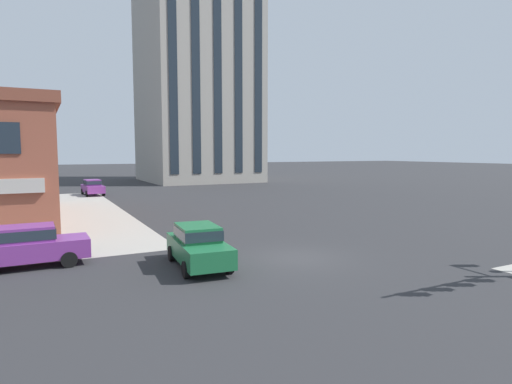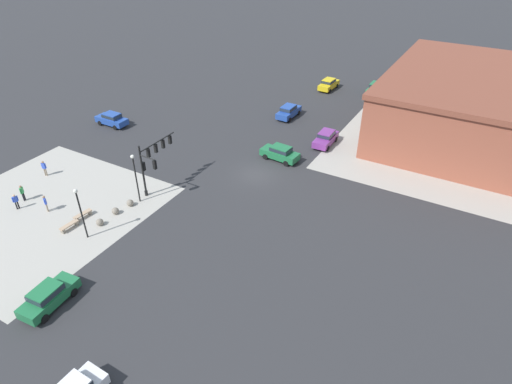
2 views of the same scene
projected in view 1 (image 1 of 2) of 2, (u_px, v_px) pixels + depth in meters
ground_plane at (296, 258)px, 18.61m from camera, size 320.00×320.00×0.00m
car_main_northbound_near at (198, 244)px, 17.14m from camera, size 2.17×4.53×1.68m
car_cross_westbound at (93, 187)px, 45.78m from camera, size 2.12×4.51×1.68m
car_main_mid at (29, 245)px, 17.06m from camera, size 4.42×1.94×1.68m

